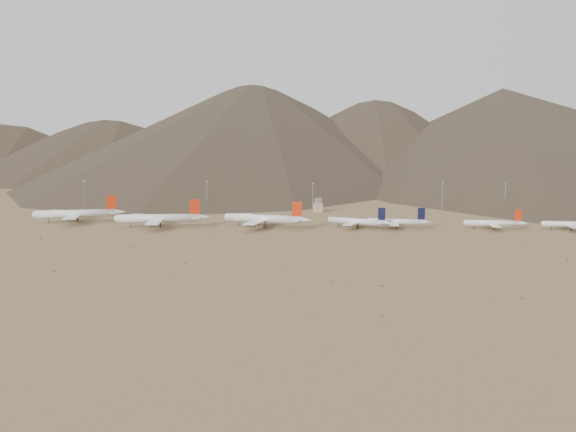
# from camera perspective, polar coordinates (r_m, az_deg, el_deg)

# --- Properties ---
(ground) EXTENTS (3000.00, 3000.00, 0.00)m
(ground) POSITION_cam_1_polar(r_m,az_deg,el_deg) (361.22, -2.49, -1.89)
(ground) COLOR #A07B53
(ground) RESTS_ON ground
(mountain_ridge) EXTENTS (4400.00, 1000.00, 300.00)m
(mountain_ridge) POSITION_cam_1_polar(r_m,az_deg,el_deg) (1257.25, 3.26, 11.63)
(mountain_ridge) COLOR #453929
(mountain_ridge) RESTS_ON ground
(widebody_west) EXTENTS (63.50, 50.48, 19.54)m
(widebody_west) POSITION_cam_1_polar(r_m,az_deg,el_deg) (442.14, -20.70, 0.24)
(widebody_west) COLOR white
(widebody_west) RESTS_ON ground
(widebody_centre) EXTENTS (64.99, 50.85, 19.49)m
(widebody_centre) POSITION_cam_1_polar(r_m,az_deg,el_deg) (398.96, -12.98, -0.20)
(widebody_centre) COLOR white
(widebody_centre) RESTS_ON ground
(widebody_east) EXTENTS (63.12, 49.69, 19.08)m
(widebody_east) POSITION_cam_1_polar(r_m,az_deg,el_deg) (387.55, -2.48, -0.26)
(widebody_east) COLOR white
(widebody_east) RESTS_ON ground
(narrowbody_a) EXTENTS (43.93, 32.99, 15.32)m
(narrowbody_a) POSITION_cam_1_polar(r_m,az_deg,el_deg) (387.53, 7.15, -0.55)
(narrowbody_a) COLOR white
(narrowbody_a) RESTS_ON ground
(narrowbody_b) EXTENTS (44.47, 32.17, 14.70)m
(narrowbody_b) POSITION_cam_1_polar(r_m,az_deg,el_deg) (392.49, 11.05, -0.56)
(narrowbody_b) COLOR white
(narrowbody_b) RESTS_ON ground
(narrowbody_c) EXTENTS (42.44, 30.31, 14.00)m
(narrowbody_c) POSITION_cam_1_polar(r_m,az_deg,el_deg) (404.94, 20.24, -0.68)
(narrowbody_c) COLOR white
(narrowbody_c) RESTS_ON ground
(narrowbody_d) EXTENTS (40.85, 29.23, 13.47)m
(narrowbody_d) POSITION_cam_1_polar(r_m,az_deg,el_deg) (421.81, 26.86, -0.74)
(narrowbody_d) COLOR white
(narrowbody_d) RESTS_ON ground
(control_tower) EXTENTS (8.00, 8.00, 12.00)m
(control_tower) POSITION_cam_1_polar(r_m,az_deg,el_deg) (476.36, 3.09, 1.03)
(control_tower) COLOR tan
(control_tower) RESTS_ON ground
(mast_far_west) EXTENTS (2.00, 0.60, 25.70)m
(mast_far_west) POSITION_cam_1_polar(r_m,az_deg,el_deg) (525.36, -19.96, 2.17)
(mast_far_west) COLOR gray
(mast_far_west) RESTS_ON ground
(mast_west) EXTENTS (2.00, 0.60, 25.70)m
(mast_west) POSITION_cam_1_polar(r_m,az_deg,el_deg) (491.74, -8.24, 2.21)
(mast_west) COLOR gray
(mast_west) RESTS_ON ground
(mast_centre) EXTENTS (2.00, 0.60, 25.70)m
(mast_centre) POSITION_cam_1_polar(r_m,az_deg,el_deg) (466.25, 2.54, 1.99)
(mast_centre) COLOR gray
(mast_centre) RESTS_ON ground
(mast_east) EXTENTS (2.00, 0.60, 25.70)m
(mast_east) POSITION_cam_1_polar(r_m,az_deg,el_deg) (494.92, 15.42, 2.05)
(mast_east) COLOR gray
(mast_east) RESTS_ON ground
(mast_far_east) EXTENTS (2.00, 0.60, 25.70)m
(mast_far_east) POSITION_cam_1_polar(r_m,az_deg,el_deg) (506.42, 21.19, 1.93)
(mast_far_east) COLOR gray
(mast_far_east) RESTS_ON ground
(desert_scrub) EXTENTS (429.67, 183.09, 0.92)m
(desert_scrub) POSITION_cam_1_polar(r_m,az_deg,el_deg) (292.33, -7.45, -4.11)
(desert_scrub) COLOR brown
(desert_scrub) RESTS_ON ground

